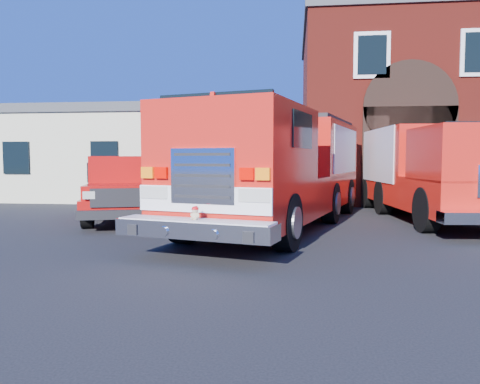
# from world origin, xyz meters

# --- Properties ---
(ground) EXTENTS (100.00, 100.00, 0.00)m
(ground) POSITION_xyz_m (0.00, 0.00, 0.00)
(ground) COLOR black
(ground) RESTS_ON ground
(parking_stripe_far) EXTENTS (0.12, 3.00, 0.01)m
(parking_stripe_far) POSITION_xyz_m (6.50, 7.00, 0.00)
(parking_stripe_far) COLOR yellow
(parking_stripe_far) RESTS_ON ground
(fire_station) EXTENTS (15.20, 10.20, 8.45)m
(fire_station) POSITION_xyz_m (8.99, 13.98, 4.25)
(fire_station) COLOR maroon
(fire_station) RESTS_ON ground
(side_building) EXTENTS (10.20, 8.20, 4.35)m
(side_building) POSITION_xyz_m (-9.00, 13.00, 2.20)
(side_building) COLOR beige
(side_building) RESTS_ON ground
(fire_engine) EXTENTS (5.68, 11.04, 3.28)m
(fire_engine) POSITION_xyz_m (0.66, 3.42, 1.70)
(fire_engine) COLOR black
(fire_engine) RESTS_ON ground
(pickup_truck) EXTENTS (3.99, 6.55, 2.02)m
(pickup_truck) POSITION_xyz_m (-4.39, 4.46, 0.96)
(pickup_truck) COLOR black
(pickup_truck) RESTS_ON ground
(secondary_truck) EXTENTS (3.63, 9.46, 3.00)m
(secondary_truck) POSITION_xyz_m (5.42, 5.81, 1.64)
(secondary_truck) COLOR black
(secondary_truck) RESTS_ON ground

